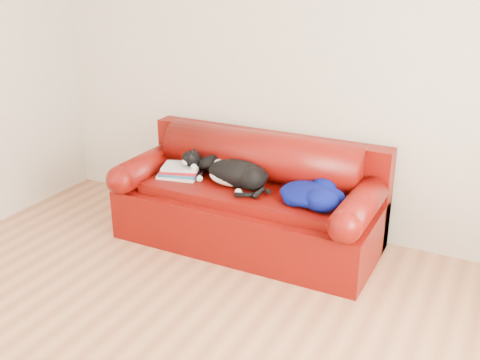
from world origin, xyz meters
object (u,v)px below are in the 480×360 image
(sofa_base, at_px, (248,216))
(book_stack, at_px, (181,171))
(blanket, at_px, (311,193))
(cat, at_px, (236,174))

(sofa_base, xyz_separation_m, book_stack, (-0.60, -0.05, 0.31))
(book_stack, bearing_deg, sofa_base, 4.99)
(sofa_base, bearing_deg, blanket, -6.77)
(sofa_base, height_order, cat, cat)
(book_stack, xyz_separation_m, blanket, (1.16, -0.01, 0.02))
(cat, relative_size, blanket, 1.27)
(sofa_base, xyz_separation_m, blanket, (0.55, -0.07, 0.33))
(cat, xyz_separation_m, blanket, (0.64, -0.03, -0.03))
(sofa_base, relative_size, blanket, 3.78)
(book_stack, height_order, blanket, blanket)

